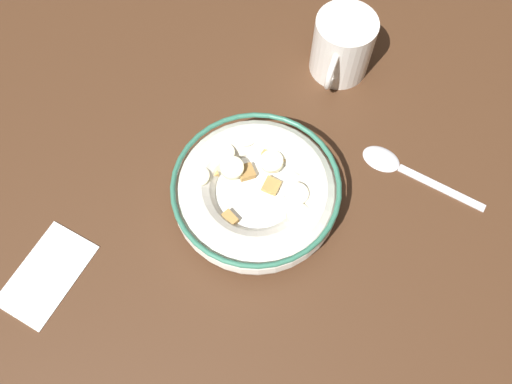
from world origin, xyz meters
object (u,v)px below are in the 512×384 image
cereal_bowl (256,193)px  spoon (396,164)px  coffee_mug (342,47)px  folded_napkin (47,274)px

cereal_bowl → spoon: 18.22cm
coffee_mug → folded_napkin: 45.58cm
cereal_bowl → folded_napkin: size_ratio=1.75×
coffee_mug → cereal_bowl: bearing=-8.1°
coffee_mug → folded_napkin: coffee_mug is taller
cereal_bowl → coffee_mug: (-22.77, 3.23, 1.46)cm
coffee_mug → folded_napkin: size_ratio=0.96×
spoon → folded_napkin: (27.68, -33.37, -0.20)cm
spoon → coffee_mug: bearing=-136.8°
coffee_mug → spoon: bearing=43.2°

